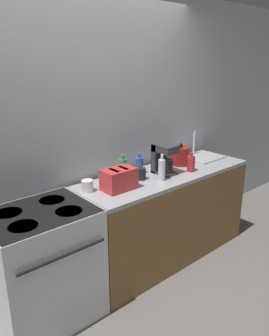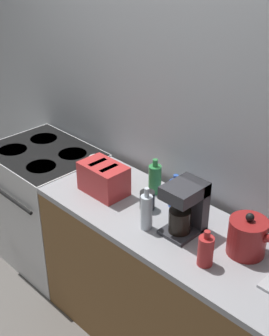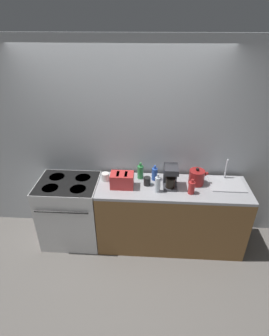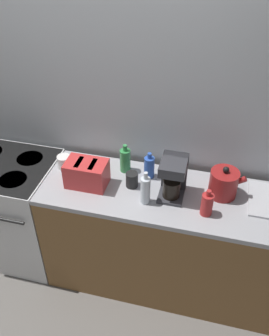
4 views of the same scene
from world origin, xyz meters
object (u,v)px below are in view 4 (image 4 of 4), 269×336
(bottle_blue, at_px, (149,167))
(bottle_red, at_px, (207,204))
(coffee_maker, at_px, (173,175))
(bottle_green, at_px, (125,160))
(kettle, at_px, (224,183))
(cup_white, at_px, (64,162))
(stove, at_px, (13,209))
(bottle_clear, at_px, (145,190))
(cup_black, at_px, (132,180))
(toaster, at_px, (87,173))

(bottle_blue, height_order, bottle_red, bottle_blue)
(coffee_maker, bearing_deg, bottle_green, 156.76)
(kettle, relative_size, bottle_green, 1.09)
(coffee_maker, xyz_separation_m, cup_white, (-0.81, 0.08, -0.10))
(stove, xyz_separation_m, bottle_clear, (1.14, -0.13, 0.55))
(kettle, bearing_deg, cup_black, -173.85)
(kettle, distance_m, bottle_red, 0.23)
(bottle_blue, xyz_separation_m, bottle_clear, (0.03, -0.27, 0.02))
(bottle_clear, bearing_deg, bottle_green, 126.28)
(bottle_blue, xyz_separation_m, cup_black, (-0.09, -0.13, -0.03))
(coffee_maker, bearing_deg, bottle_red, -30.89)
(bottle_blue, distance_m, cup_white, 0.63)
(bottle_green, relative_size, cup_white, 2.21)
(toaster, bearing_deg, cup_white, 149.33)
(kettle, bearing_deg, stove, -177.32)
(stove, relative_size, bottle_green, 4.21)
(bottle_clear, bearing_deg, toaster, 169.44)
(cup_black, xyz_separation_m, cup_white, (-0.53, 0.08, -0.00))
(toaster, relative_size, coffee_maker, 0.98)
(coffee_maker, xyz_separation_m, bottle_blue, (-0.19, 0.13, -0.07))
(bottle_red, relative_size, cup_white, 1.92)
(bottle_red, distance_m, cup_white, 1.08)
(stove, relative_size, toaster, 3.30)
(bottle_red, bearing_deg, stove, 174.92)
(cup_white, bearing_deg, coffee_maker, -5.69)
(bottle_red, height_order, cup_black, bottle_red)
(coffee_maker, bearing_deg, cup_black, 179.50)
(coffee_maker, bearing_deg, bottle_blue, 145.02)
(kettle, relative_size, cup_white, 2.40)
(stove, xyz_separation_m, toaster, (0.71, -0.05, 0.54))
(stove, distance_m, bottle_blue, 1.23)
(toaster, distance_m, cup_black, 0.31)
(stove, bearing_deg, bottle_green, 10.32)
(stove, relative_size, bottle_blue, 4.58)
(bottle_green, xyz_separation_m, cup_white, (-0.44, -0.08, -0.04))
(stove, height_order, bottle_clear, bottle_clear)
(bottle_blue, relative_size, bottle_clear, 0.82)
(bottle_blue, distance_m, bottle_red, 0.51)
(bottle_blue, bearing_deg, bottle_clear, -82.89)
(bottle_clear, bearing_deg, cup_white, 161.88)
(kettle, bearing_deg, coffee_maker, -168.28)
(bottle_green, bearing_deg, cup_black, -60.09)
(bottle_red, distance_m, cup_black, 0.54)
(stove, height_order, cup_black, cup_black)
(bottle_green, xyz_separation_m, bottle_blue, (0.18, -0.03, -0.01))
(bottle_blue, height_order, bottle_clear, bottle_clear)
(toaster, distance_m, bottle_green, 0.30)
(toaster, height_order, bottle_blue, bottle_blue)
(coffee_maker, xyz_separation_m, bottle_red, (0.24, -0.14, -0.07))
(coffee_maker, bearing_deg, kettle, 11.72)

